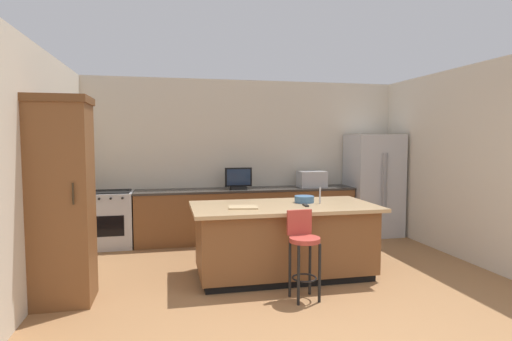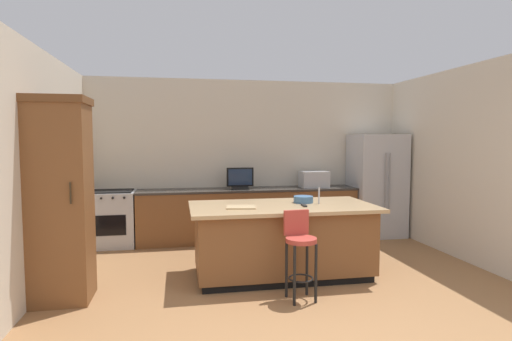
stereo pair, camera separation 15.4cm
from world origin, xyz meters
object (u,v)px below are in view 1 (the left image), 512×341
kitchen_island (284,239)px  fruit_bowl (304,199)px  tv_monitor (238,179)px  refrigerator (373,185)px  cutting_board (243,207)px  bar_stool_center (303,247)px  microwave (312,179)px  range_oven (108,219)px  tv_remote (306,205)px  cabinet_tower (61,197)px

kitchen_island → fruit_bowl: 0.60m
kitchen_island → tv_monitor: tv_monitor is taller
refrigerator → tv_monitor: size_ratio=4.00×
cutting_board → tv_monitor: bearing=81.8°
bar_stool_center → cutting_board: size_ratio=2.75×
microwave → kitchen_island: bearing=-119.1°
kitchen_island → refrigerator: bearing=39.7°
kitchen_island → tv_monitor: size_ratio=5.08×
bar_stool_center → range_oven: bearing=126.0°
fruit_bowl → tv_remote: (-0.08, -0.28, -0.03)m
range_oven → tv_remote: 3.41m
tv_monitor → tv_remote: (0.51, -2.04, -0.14)m
range_oven → bar_stool_center: 3.65m
cabinet_tower → tv_monitor: (2.30, 2.25, -0.07)m
kitchen_island → range_oven: same height
microwave → bar_stool_center: microwave is taller
tv_monitor → fruit_bowl: 1.86m
range_oven → fruit_bowl: 3.31m
bar_stool_center → tv_remote: 0.78m
range_oven → tv_remote: (2.65, -2.09, 0.47)m
cabinet_tower → tv_remote: bearing=4.2°
range_oven → tv_monitor: size_ratio=2.00×
range_oven → bar_stool_center: (2.40, -2.74, 0.12)m
kitchen_island → bar_stool_center: bar_stool_center is taller
cabinet_tower → bar_stool_center: bearing=-9.8°
bar_stool_center → tv_remote: bar_stool_center is taller
range_oven → tv_monitor: tv_monitor is taller
range_oven → bar_stool_center: bearing=-48.8°
cabinet_tower → tv_remote: 2.82m
microwave → bar_stool_center: (-1.08, -2.74, -0.46)m
cabinet_tower → bar_stool_center: size_ratio=2.27×
tv_remote → cutting_board: 0.80m
kitchen_island → cutting_board: bearing=-167.0°
fruit_bowl → cabinet_tower: bearing=-170.5°
kitchen_island → tv_remote: size_ratio=13.80×
tv_remote → refrigerator: bearing=49.2°
kitchen_island → cutting_board: (-0.55, -0.13, 0.46)m
kitchen_island → tv_remote: bearing=-31.2°
tv_monitor → bar_stool_center: (0.26, -2.69, -0.49)m
refrigerator → range_oven: bearing=179.1°
bar_stool_center → cutting_board: (-0.55, 0.67, 0.35)m
refrigerator → cutting_board: 3.44m
tv_monitor → cabinet_tower: bearing=-135.7°
tv_remote → cutting_board: (-0.80, 0.02, -0.00)m
fruit_bowl → cutting_board: size_ratio=0.73×
kitchen_island → microwave: size_ratio=4.89×
microwave → bar_stool_center: size_ratio=0.49×
kitchen_island → fruit_bowl: fruit_bowl is taller
cutting_board → range_oven: bearing=131.8°
tv_remote → cabinet_tower: bearing=-171.8°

